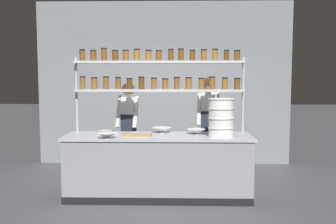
{
  "coord_description": "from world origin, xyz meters",
  "views": [
    {
      "loc": [
        0.28,
        -5.37,
        1.74
      ],
      "look_at": [
        0.14,
        0.2,
        1.24
      ],
      "focal_mm": 40.0,
      "sensor_mm": 36.0,
      "label": 1
    }
  ],
  "objects_px": {
    "chef_center": "(208,122)",
    "prep_bowl_near_left": "(107,136)",
    "container_stack": "(221,118)",
    "prep_bowl_center_front": "(106,132)",
    "prep_bowl_near_right": "(162,130)",
    "serving_cup_front": "(217,130)",
    "chef_left": "(128,125)",
    "prep_bowl_center_back": "(197,132)",
    "spice_shelf_unit": "(159,77)",
    "cutting_board": "(137,135)"
  },
  "relations": [
    {
      "from": "prep_bowl_center_front",
      "to": "cutting_board",
      "type": "bearing_deg",
      "value": -19.18
    },
    {
      "from": "spice_shelf_unit",
      "to": "prep_bowl_center_front",
      "type": "distance_m",
      "value": 1.15
    },
    {
      "from": "chef_left",
      "to": "prep_bowl_center_back",
      "type": "height_order",
      "value": "chef_left"
    },
    {
      "from": "spice_shelf_unit",
      "to": "container_stack",
      "type": "bearing_deg",
      "value": -26.77
    },
    {
      "from": "prep_bowl_center_front",
      "to": "prep_bowl_near_right",
      "type": "xyz_separation_m",
      "value": [
        0.82,
        0.15,
        0.01
      ]
    },
    {
      "from": "prep_bowl_center_front",
      "to": "chef_left",
      "type": "bearing_deg",
      "value": 70.0
    },
    {
      "from": "prep_bowl_near_right",
      "to": "spice_shelf_unit",
      "type": "bearing_deg",
      "value": 114.74
    },
    {
      "from": "chef_left",
      "to": "chef_center",
      "type": "bearing_deg",
      "value": 6.6
    },
    {
      "from": "chef_center",
      "to": "container_stack",
      "type": "relative_size",
      "value": 3.27
    },
    {
      "from": "cutting_board",
      "to": "prep_bowl_near_left",
      "type": "distance_m",
      "value": 0.45
    },
    {
      "from": "spice_shelf_unit",
      "to": "chef_center",
      "type": "height_order",
      "value": "spice_shelf_unit"
    },
    {
      "from": "chef_center",
      "to": "serving_cup_front",
      "type": "height_order",
      "value": "chef_center"
    },
    {
      "from": "spice_shelf_unit",
      "to": "prep_bowl_center_front",
      "type": "xyz_separation_m",
      "value": [
        -0.78,
        -0.25,
        -0.81
      ]
    },
    {
      "from": "chef_center",
      "to": "serving_cup_front",
      "type": "relative_size",
      "value": 16.81
    },
    {
      "from": "spice_shelf_unit",
      "to": "prep_bowl_center_back",
      "type": "distance_m",
      "value": 1.01
    },
    {
      "from": "chef_center",
      "to": "prep_bowl_center_front",
      "type": "xyz_separation_m",
      "value": [
        -1.56,
        -0.58,
        -0.08
      ]
    },
    {
      "from": "chef_center",
      "to": "container_stack",
      "type": "bearing_deg",
      "value": -74.03
    },
    {
      "from": "prep_bowl_near_left",
      "to": "prep_bowl_near_right",
      "type": "relative_size",
      "value": 0.88
    },
    {
      "from": "chef_center",
      "to": "prep_bowl_center_front",
      "type": "distance_m",
      "value": 1.67
    },
    {
      "from": "chef_center",
      "to": "spice_shelf_unit",
      "type": "bearing_deg",
      "value": -149.51
    },
    {
      "from": "prep_bowl_near_left",
      "to": "serving_cup_front",
      "type": "distance_m",
      "value": 1.62
    },
    {
      "from": "cutting_board",
      "to": "prep_bowl_near_left",
      "type": "height_order",
      "value": "prep_bowl_near_left"
    },
    {
      "from": "spice_shelf_unit",
      "to": "prep_bowl_center_front",
      "type": "height_order",
      "value": "spice_shelf_unit"
    },
    {
      "from": "prep_bowl_center_back",
      "to": "serving_cup_front",
      "type": "relative_size",
      "value": 2.68
    },
    {
      "from": "chef_center",
      "to": "chef_left",
      "type": "bearing_deg",
      "value": -176.94
    },
    {
      "from": "chef_left",
      "to": "chef_center",
      "type": "distance_m",
      "value": 1.31
    },
    {
      "from": "chef_left",
      "to": "chef_center",
      "type": "xyz_separation_m",
      "value": [
        1.31,
        -0.1,
        0.07
      ]
    },
    {
      "from": "container_stack",
      "to": "chef_center",
      "type": "bearing_deg",
      "value": 98.38
    },
    {
      "from": "prep_bowl_near_left",
      "to": "prep_bowl_center_front",
      "type": "xyz_separation_m",
      "value": [
        -0.1,
        0.39,
        -0.01
      ]
    },
    {
      "from": "prep_bowl_near_right",
      "to": "serving_cup_front",
      "type": "xyz_separation_m",
      "value": [
        0.83,
        -0.07,
        0.01
      ]
    },
    {
      "from": "container_stack",
      "to": "serving_cup_front",
      "type": "xyz_separation_m",
      "value": [
        -0.02,
        0.27,
        -0.22
      ]
    },
    {
      "from": "chef_left",
      "to": "cutting_board",
      "type": "distance_m",
      "value": 0.89
    },
    {
      "from": "prep_bowl_center_front",
      "to": "prep_bowl_center_back",
      "type": "height_order",
      "value": "prep_bowl_center_back"
    },
    {
      "from": "prep_bowl_center_back",
      "to": "spice_shelf_unit",
      "type": "bearing_deg",
      "value": 157.66
    },
    {
      "from": "prep_bowl_near_left",
      "to": "prep_bowl_center_front",
      "type": "bearing_deg",
      "value": 104.04
    },
    {
      "from": "spice_shelf_unit",
      "to": "container_stack",
      "type": "xyz_separation_m",
      "value": [
        0.9,
        -0.45,
        -0.57
      ]
    },
    {
      "from": "spice_shelf_unit",
      "to": "chef_center",
      "type": "relative_size",
      "value": 1.47
    },
    {
      "from": "chef_center",
      "to": "prep_bowl_near_left",
      "type": "xyz_separation_m",
      "value": [
        -1.46,
        -0.98,
        -0.07
      ]
    },
    {
      "from": "prep_bowl_center_back",
      "to": "serving_cup_front",
      "type": "distance_m",
      "value": 0.31
    },
    {
      "from": "container_stack",
      "to": "prep_bowl_center_back",
      "type": "distance_m",
      "value": 0.46
    },
    {
      "from": "prep_bowl_center_front",
      "to": "prep_bowl_near_right",
      "type": "height_order",
      "value": "prep_bowl_near_right"
    },
    {
      "from": "cutting_board",
      "to": "prep_bowl_center_front",
      "type": "relative_size",
      "value": 2.0
    },
    {
      "from": "prep_bowl_near_right",
      "to": "serving_cup_front",
      "type": "bearing_deg",
      "value": -5.1
    },
    {
      "from": "spice_shelf_unit",
      "to": "chef_left",
      "type": "bearing_deg",
      "value": 140.42
    },
    {
      "from": "prep_bowl_center_back",
      "to": "cutting_board",
      "type": "bearing_deg",
      "value": -167.4
    },
    {
      "from": "prep_bowl_center_front",
      "to": "prep_bowl_center_back",
      "type": "distance_m",
      "value": 1.34
    },
    {
      "from": "chef_left",
      "to": "prep_bowl_center_front",
      "type": "height_order",
      "value": "chef_left"
    },
    {
      "from": "cutting_board",
      "to": "prep_bowl_center_front",
      "type": "xyz_separation_m",
      "value": [
        -0.49,
        0.17,
        0.01
      ]
    },
    {
      "from": "spice_shelf_unit",
      "to": "prep_bowl_near_right",
      "type": "xyz_separation_m",
      "value": [
        0.05,
        -0.11,
        -0.8
      ]
    },
    {
      "from": "serving_cup_front",
      "to": "chef_left",
      "type": "bearing_deg",
      "value": 156.34
    }
  ]
}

